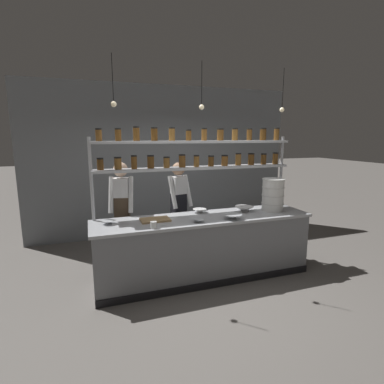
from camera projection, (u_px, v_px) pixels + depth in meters
The scene contains 15 objects.
ground_plane at pixel (204, 276), 4.48m from camera, with size 40.00×40.00×0.00m, color slate.
back_wall at pixel (165, 161), 6.33m from camera, with size 5.58×0.12×3.09m, color gray.
prep_counter at pixel (204, 247), 4.40m from camera, with size 3.18×0.76×0.92m.
spice_shelf_unit at pixel (197, 157), 4.47m from camera, with size 3.06×0.28×2.20m.
chef_left at pixel (122, 209), 4.54m from camera, with size 0.41×0.34×1.69m.
chef_center at pixel (179, 205), 4.94m from camera, with size 0.41×0.34×1.65m.
container_stack at pixel (273, 195), 4.64m from camera, with size 0.34×0.34×0.51m.
cutting_board at pixel (155, 220), 4.13m from camera, with size 0.40×0.26×0.02m.
prep_bowl_near_left at pixel (199, 220), 4.06m from camera, with size 0.18×0.18×0.05m.
prep_bowl_center_front at pixel (109, 222), 3.96m from camera, with size 0.19×0.19×0.05m.
prep_bowl_center_back at pixel (244, 209), 4.62m from camera, with size 0.29×0.29×0.08m.
prep_bowl_near_right at pixel (200, 211), 4.55m from camera, with size 0.21×0.21×0.06m.
prep_bowl_far_left at pixel (232, 217), 4.20m from camera, with size 0.27×0.27×0.07m.
serving_cup_front at pixel (153, 225), 3.78m from camera, with size 0.08×0.08×0.09m.
pendant_light_row at pixel (205, 105), 4.03m from camera, with size 2.50×0.07×0.62m.
Camera 1 is at (-1.53, -3.89, 2.07)m, focal length 28.00 mm.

